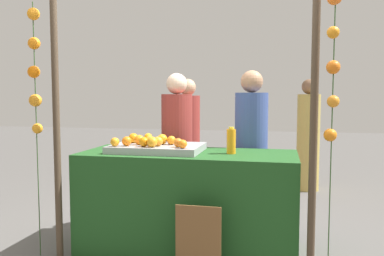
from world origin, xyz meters
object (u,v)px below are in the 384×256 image
orange_1 (127,141)px  chalkboard_sign (198,243)px  vendor_right (251,158)px  vendor_left (177,155)px  orange_0 (115,142)px  stall_counter (188,201)px  juice_bottle (231,141)px

orange_1 → chalkboard_sign: (0.71, -0.38, -0.70)m
vendor_right → vendor_left: bearing=176.8°
orange_0 → chalkboard_sign: orange_0 is taller
orange_1 → vendor_left: 0.83m
stall_counter → juice_bottle: bearing=0.3°
stall_counter → vendor_left: size_ratio=1.17×
orange_0 → orange_1: bearing=27.0°
vendor_left → vendor_right: size_ratio=0.99×
orange_1 → chalkboard_sign: orange_1 is taller
juice_bottle → vendor_right: 0.62m
juice_bottle → chalkboard_sign: (-0.17, -0.54, -0.70)m
chalkboard_sign → vendor_left: 1.32m
vendor_left → chalkboard_sign: bearing=-68.0°
orange_0 → orange_1: size_ratio=0.91×
orange_1 → juice_bottle: (0.88, 0.16, 0.01)m
orange_1 → vendor_right: bearing=35.6°
orange_0 → chalkboard_sign: (0.80, -0.34, -0.69)m
orange_1 → juice_bottle: 0.89m
orange_0 → vendor_left: 0.90m
stall_counter → orange_1: bearing=-163.2°
stall_counter → orange_1: size_ratio=22.35×
orange_1 → juice_bottle: juice_bottle is taller
stall_counter → vendor_right: vendor_right is taller
orange_1 → chalkboard_sign: size_ratio=0.15×
orange_0 → orange_1: (0.09, 0.05, 0.00)m
stall_counter → juice_bottle: (0.37, 0.00, 0.54)m
stall_counter → juice_bottle: 0.66m
orange_0 → stall_counter: bearing=18.4°
stall_counter → orange_0: bearing=-161.6°
vendor_left → orange_0: bearing=-112.4°
orange_0 → juice_bottle: bearing=11.7°
orange_1 → vendor_right: size_ratio=0.05×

